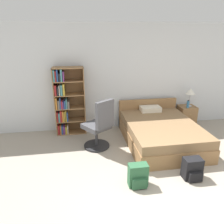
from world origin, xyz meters
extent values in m
plane|color=#A39989|center=(0.00, 0.00, 0.00)|extent=(14.00, 14.00, 0.00)
cube|color=silver|center=(0.00, 3.23, 1.30)|extent=(9.00, 0.06, 2.60)
cube|color=olive|center=(-1.83, 3.00, 0.81)|extent=(0.02, 0.34, 1.63)
cube|color=olive|center=(-1.13, 3.00, 0.81)|extent=(0.02, 0.34, 1.63)
cube|color=brown|center=(-1.48, 3.16, 0.81)|extent=(0.71, 0.01, 1.63)
cube|color=olive|center=(-1.48, 3.00, 0.01)|extent=(0.67, 0.32, 0.02)
cube|color=maroon|center=(-1.79, 2.95, 0.13)|extent=(0.04, 0.22, 0.23)
cube|color=orange|center=(-1.74, 2.97, 0.13)|extent=(0.03, 0.26, 0.22)
cube|color=navy|center=(-1.71, 2.97, 0.13)|extent=(0.03, 0.26, 0.22)
cube|color=#7A387F|center=(-1.66, 2.93, 0.12)|extent=(0.03, 0.19, 0.21)
cube|color=gold|center=(-1.61, 2.95, 0.12)|extent=(0.04, 0.22, 0.19)
cube|color=beige|center=(-1.57, 2.97, 0.13)|extent=(0.02, 0.26, 0.22)
cube|color=olive|center=(-1.48, 3.00, 0.34)|extent=(0.67, 0.32, 0.02)
cube|color=maroon|center=(-1.79, 2.94, 0.47)|extent=(0.03, 0.20, 0.25)
cube|color=teal|center=(-1.75, 2.96, 0.46)|extent=(0.03, 0.25, 0.23)
cube|color=maroon|center=(-1.71, 2.95, 0.48)|extent=(0.04, 0.22, 0.28)
cube|color=orange|center=(-1.66, 2.96, 0.47)|extent=(0.04, 0.25, 0.26)
cube|color=gold|center=(-1.62, 2.96, 0.47)|extent=(0.02, 0.24, 0.25)
cube|color=gold|center=(-1.59, 2.96, 0.48)|extent=(0.02, 0.25, 0.28)
cube|color=navy|center=(-1.56, 2.94, 0.46)|extent=(0.03, 0.20, 0.23)
cube|color=olive|center=(-1.48, 3.00, 0.66)|extent=(0.67, 0.32, 0.02)
cube|color=orange|center=(-1.79, 2.97, 0.80)|extent=(0.03, 0.27, 0.27)
cube|color=#665B51|center=(-1.74, 2.96, 0.78)|extent=(0.04, 0.25, 0.21)
cube|color=navy|center=(-1.70, 2.95, 0.81)|extent=(0.02, 0.22, 0.27)
cube|color=maroon|center=(-1.67, 2.97, 0.77)|extent=(0.03, 0.26, 0.20)
cube|color=#7A387F|center=(-1.64, 2.95, 0.76)|extent=(0.02, 0.22, 0.18)
cube|color=navy|center=(-1.60, 2.95, 0.77)|extent=(0.04, 0.22, 0.20)
cube|color=teal|center=(-1.56, 2.96, 0.78)|extent=(0.03, 0.25, 0.23)
cube|color=#665B51|center=(-1.52, 2.96, 0.76)|extent=(0.04, 0.25, 0.18)
cube|color=olive|center=(-1.48, 3.00, 0.99)|extent=(0.67, 0.32, 0.02)
cube|color=maroon|center=(-1.79, 2.96, 1.12)|extent=(0.04, 0.24, 0.24)
cube|color=black|center=(-1.74, 2.96, 1.10)|extent=(0.03, 0.24, 0.21)
cube|color=beige|center=(-1.70, 2.96, 1.11)|extent=(0.02, 0.25, 0.24)
cube|color=teal|center=(-1.65, 2.97, 1.12)|extent=(0.04, 0.26, 0.25)
cube|color=gold|center=(-1.60, 2.96, 1.13)|extent=(0.04, 0.23, 0.26)
cube|color=olive|center=(-1.48, 3.00, 1.31)|extent=(0.67, 0.32, 0.02)
cube|color=teal|center=(-1.79, 2.94, 1.45)|extent=(0.03, 0.21, 0.26)
cube|color=maroon|center=(-1.76, 2.95, 1.44)|extent=(0.02, 0.22, 0.24)
cube|color=navy|center=(-1.72, 2.97, 1.46)|extent=(0.03, 0.27, 0.27)
cube|color=black|center=(-1.67, 2.94, 1.41)|extent=(0.04, 0.21, 0.19)
cube|color=teal|center=(-1.63, 2.95, 1.46)|extent=(0.04, 0.23, 0.28)
cube|color=#7A387F|center=(-1.58, 2.95, 1.43)|extent=(0.03, 0.23, 0.22)
cube|color=olive|center=(-1.48, 3.00, 1.62)|extent=(0.71, 0.34, 0.02)
cube|color=olive|center=(0.50, 2.10, 0.15)|extent=(1.52, 2.04, 0.30)
cube|color=olive|center=(0.50, 2.10, 0.40)|extent=(1.49, 2.00, 0.19)
cube|color=olive|center=(0.50, 3.08, 0.37)|extent=(1.52, 0.08, 0.75)
cube|color=silver|center=(0.50, 2.87, 0.56)|extent=(0.50, 0.30, 0.12)
cylinder|color=#232326|center=(-0.94, 2.17, 0.02)|extent=(0.56, 0.56, 0.04)
cylinder|color=#333338|center=(-0.94, 2.17, 0.24)|extent=(0.06, 0.06, 0.40)
cube|color=#4C4C51|center=(-0.94, 2.17, 0.49)|extent=(0.67, 0.67, 0.10)
cube|color=#4C4C51|center=(-0.78, 1.94, 0.83)|extent=(0.41, 0.32, 0.57)
cube|color=olive|center=(1.55, 2.96, 0.27)|extent=(0.42, 0.38, 0.54)
sphere|color=tan|center=(1.55, 2.75, 0.38)|extent=(0.02, 0.02, 0.02)
cylinder|color=#B2B2B7|center=(1.59, 2.96, 0.55)|extent=(0.15, 0.15, 0.02)
cylinder|color=#B2B2B7|center=(1.59, 2.96, 0.71)|extent=(0.02, 0.02, 0.31)
cone|color=white|center=(1.59, 2.96, 0.94)|extent=(0.24, 0.24, 0.15)
cylinder|color=teal|center=(1.50, 2.86, 0.63)|extent=(0.06, 0.06, 0.18)
cylinder|color=#2D2D33|center=(1.50, 2.86, 0.73)|extent=(0.04, 0.04, 0.02)
cube|color=black|center=(0.57, 0.81, 0.19)|extent=(0.31, 0.20, 0.37)
cube|color=black|center=(0.57, 0.67, 0.10)|extent=(0.23, 0.07, 0.17)
cube|color=#2D603D|center=(-0.40, 0.77, 0.19)|extent=(0.31, 0.17, 0.39)
cube|color=#275234|center=(-0.40, 0.65, 0.11)|extent=(0.24, 0.06, 0.17)
camera|label=1|loc=(-1.29, -2.10, 2.36)|focal=35.00mm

